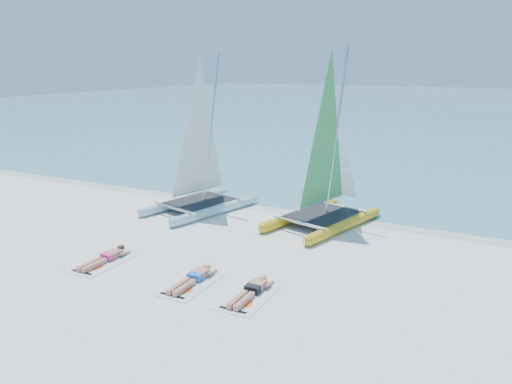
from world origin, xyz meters
TOP-DOWN VIEW (x-y plane):
  - ground at (0.00, 0.00)m, footprint 140.00×140.00m
  - sea at (0.00, 63.00)m, footprint 140.00×115.00m
  - wet_sand_strip at (0.00, 5.50)m, footprint 140.00×1.40m
  - catamaran_blue at (-2.99, 3.94)m, footprint 3.23×4.88m
  - catamaran_yellow at (1.92, 4.74)m, footprint 3.34×5.08m
  - towel_a at (-2.58, -1.84)m, footprint 1.00×1.85m
  - sunbather_a at (-2.58, -1.65)m, footprint 0.37×1.73m
  - towel_b at (0.45, -1.89)m, footprint 1.00×1.85m
  - sunbather_b at (0.45, -1.70)m, footprint 0.37×1.73m
  - towel_c at (2.11, -1.86)m, footprint 1.00×1.85m
  - sunbather_c at (2.11, -1.67)m, footprint 0.37×1.73m

SIDE VIEW (x-z plane):
  - ground at x=0.00m, z-range 0.00..0.00m
  - wet_sand_strip at x=0.00m, z-range 0.00..0.01m
  - sea at x=0.00m, z-range 0.00..0.01m
  - towel_a at x=-2.58m, z-range 0.00..0.02m
  - towel_b at x=0.45m, z-range 0.00..0.02m
  - towel_c at x=2.11m, z-range 0.00..0.02m
  - sunbather_a at x=-2.58m, z-range -0.01..0.25m
  - sunbather_b at x=0.45m, z-range -0.01..0.25m
  - sunbather_c at x=2.11m, z-range -0.01..0.25m
  - catamaran_blue at x=-2.99m, z-range -1.23..4.87m
  - catamaran_yellow at x=1.92m, z-range -1.17..5.14m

